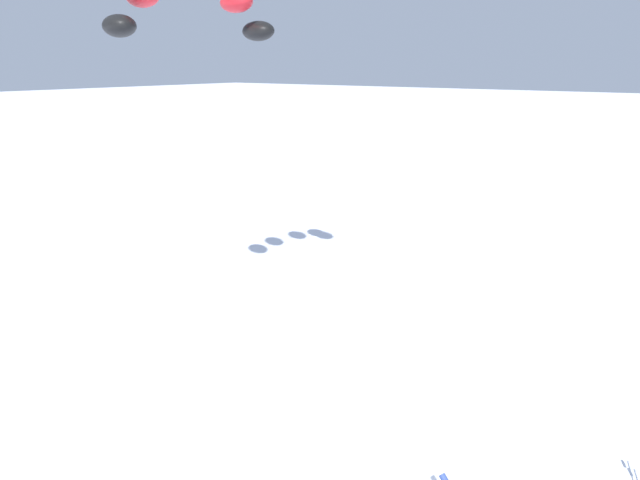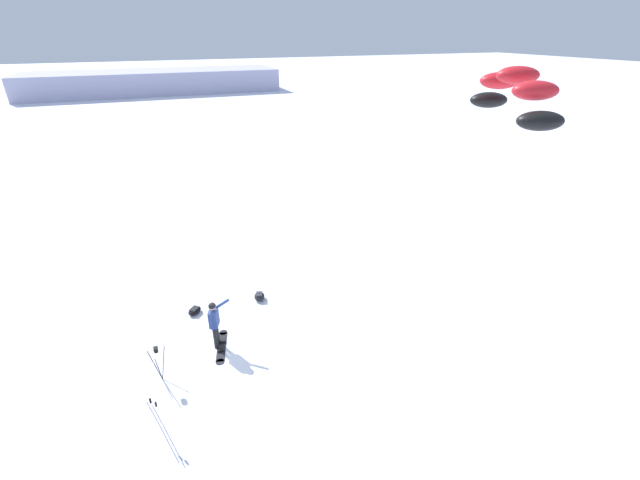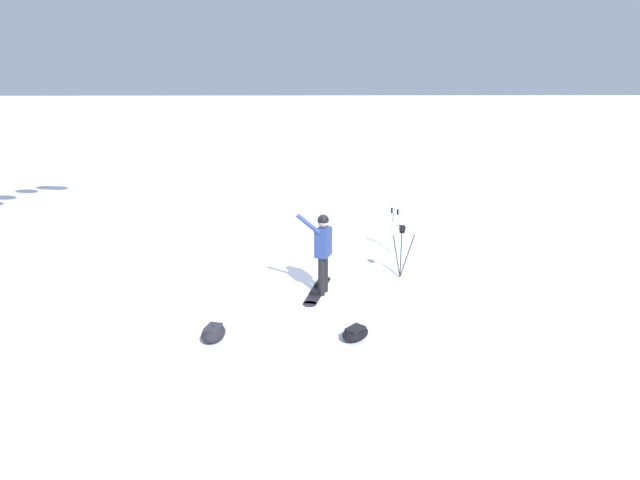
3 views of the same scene
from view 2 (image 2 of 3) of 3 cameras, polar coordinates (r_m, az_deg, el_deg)
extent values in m
plane|color=white|center=(14.40, -11.73, -15.00)|extent=(300.00, 300.00, 0.00)
cylinder|color=black|center=(14.66, -13.86, -12.25)|extent=(0.14, 0.14, 0.84)
cylinder|color=black|center=(14.49, -14.04, -12.79)|extent=(0.14, 0.14, 0.84)
cube|color=navy|center=(14.14, -14.27, -10.27)|extent=(0.39, 0.47, 0.59)
sphere|color=tan|center=(13.89, -14.47, -8.82)|extent=(0.23, 0.23, 0.23)
sphere|color=black|center=(13.87, -14.49, -8.71)|extent=(0.24, 0.24, 0.24)
cylinder|color=navy|center=(13.99, -13.29, -8.52)|extent=(0.53, 0.28, 0.41)
cylinder|color=navy|center=(13.99, -14.52, -10.75)|extent=(0.09, 0.09, 0.59)
cube|color=black|center=(14.75, -13.24, -13.95)|extent=(0.63, 1.47, 0.02)
cylinder|color=black|center=(15.30, -13.03, -12.18)|extent=(0.28, 0.28, 0.02)
cylinder|color=black|center=(14.21, -13.46, -15.84)|extent=(0.28, 0.28, 0.02)
cube|color=black|center=(14.88, -13.20, -13.25)|extent=(0.23, 0.19, 0.08)
cube|color=black|center=(14.55, -13.33, -14.36)|extent=(0.23, 0.19, 0.08)
ellipsoid|color=black|center=(11.01, 27.80, 14.16)|extent=(1.23, 0.97, 0.44)
ellipsoid|color=red|center=(11.38, 27.27, 17.64)|extent=(1.23, 0.97, 0.44)
ellipsoid|color=red|center=(12.29, 25.35, 19.62)|extent=(1.23, 0.97, 0.44)
ellipsoid|color=red|center=(13.25, 23.27, 19.32)|extent=(1.23, 0.97, 0.44)
ellipsoid|color=black|center=(13.80, 21.98, 17.27)|extent=(1.23, 0.97, 0.44)
ellipsoid|color=black|center=(16.63, -8.25, -7.61)|extent=(0.52, 0.61, 0.28)
cube|color=#2C2C33|center=(16.57, -8.28, -7.33)|extent=(0.31, 0.37, 0.08)
cylinder|color=#262628|center=(13.70, -21.10, -16.13)|extent=(0.09, 0.32, 1.07)
cylinder|color=#262628|center=(13.87, -20.55, -15.38)|extent=(0.26, 0.22, 1.07)
cylinder|color=#262628|center=(13.88, -21.56, -15.59)|extent=(0.29, 0.19, 1.07)
cube|color=black|center=(13.45, -21.41, -13.93)|extent=(0.10, 0.10, 0.06)
cube|color=black|center=(13.40, -21.46, -13.67)|extent=(0.12, 0.16, 0.10)
ellipsoid|color=black|center=(16.43, -16.70, -9.22)|extent=(0.66, 0.66, 0.22)
cube|color=black|center=(16.38, -16.74, -9.00)|extent=(0.39, 0.40, 0.08)
cylinder|color=gray|center=(12.45, -21.68, -21.26)|extent=(0.19, 0.14, 1.14)
cylinder|color=black|center=(12.09, -22.11, -19.62)|extent=(0.05, 0.05, 0.14)
cylinder|color=gray|center=(12.32, -21.03, -21.74)|extent=(0.19, 0.14, 1.14)
cylinder|color=black|center=(11.96, -21.45, -20.11)|extent=(0.05, 0.05, 0.14)
cube|color=#B1AFCF|center=(78.50, -21.60, 19.43)|extent=(39.36, 12.12, 3.44)
camera|label=1|loc=(17.09, -24.39, 15.87)|focal=29.43mm
camera|label=3|loc=(22.46, -18.44, 12.29)|focal=29.76mm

